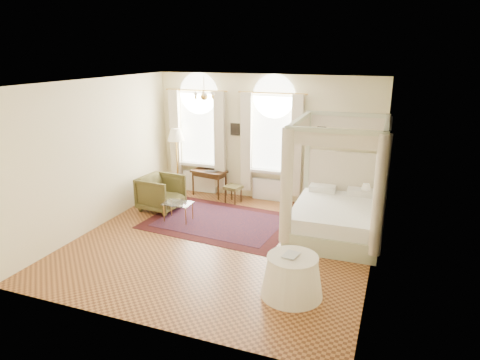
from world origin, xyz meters
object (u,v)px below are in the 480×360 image
(writing_desk, at_px, (209,174))
(floor_lamp, at_px, (176,138))
(nightstand, at_px, (365,212))
(armchair, at_px, (161,193))
(side_table, at_px, (292,276))
(stool, at_px, (233,189))
(coffee_table, at_px, (178,205))
(canopy_bed, at_px, (336,211))

(writing_desk, bearing_deg, floor_lamp, 180.00)
(nightstand, xyz_separation_m, armchair, (-4.89, -0.84, 0.14))
(nightstand, relative_size, side_table, 0.58)
(armchair, bearing_deg, writing_desk, -20.06)
(floor_lamp, height_order, side_table, floor_lamp)
(stool, distance_m, coffee_table, 1.79)
(writing_desk, relative_size, coffee_table, 1.53)
(nightstand, height_order, writing_desk, writing_desk)
(stool, xyz_separation_m, coffee_table, (-0.75, -1.62, 0.02))
(canopy_bed, height_order, coffee_table, canopy_bed)
(nightstand, bearing_deg, floor_lamp, 173.50)
(stool, height_order, floor_lamp, floor_lamp)
(nightstand, bearing_deg, writing_desk, 172.01)
(writing_desk, relative_size, floor_lamp, 0.56)
(coffee_table, bearing_deg, floor_lamp, 118.67)
(nightstand, distance_m, writing_desk, 4.27)
(coffee_table, xyz_separation_m, side_table, (3.29, -2.18, -0.06))
(nightstand, bearing_deg, stool, 175.45)
(writing_desk, xyz_separation_m, coffee_table, (0.08, -1.95, -0.21))
(canopy_bed, distance_m, writing_desk, 3.98)
(floor_lamp, xyz_separation_m, side_table, (4.35, -4.13, -1.21))
(nightstand, distance_m, floor_lamp, 5.38)
(stool, relative_size, armchair, 0.49)
(floor_lamp, bearing_deg, stool, -10.07)
(nightstand, distance_m, side_table, 3.64)
(floor_lamp, bearing_deg, armchair, -77.94)
(armchair, distance_m, coffee_table, 0.92)
(canopy_bed, height_order, side_table, canopy_bed)
(canopy_bed, distance_m, floor_lamp, 4.99)
(nightstand, xyz_separation_m, stool, (-3.38, 0.27, 0.09))
(canopy_bed, bearing_deg, writing_desk, 157.49)
(floor_lamp, bearing_deg, coffee_table, -61.33)
(nightstand, distance_m, armchair, 4.97)
(writing_desk, xyz_separation_m, stool, (0.84, -0.32, -0.22))
(canopy_bed, height_order, armchair, canopy_bed)
(canopy_bed, relative_size, coffee_table, 3.82)
(stool, bearing_deg, coffee_table, -114.87)
(writing_desk, relative_size, side_table, 0.99)
(writing_desk, height_order, armchair, armchair)
(stool, bearing_deg, nightstand, -4.55)
(canopy_bed, relative_size, stool, 5.36)
(canopy_bed, height_order, stool, canopy_bed)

